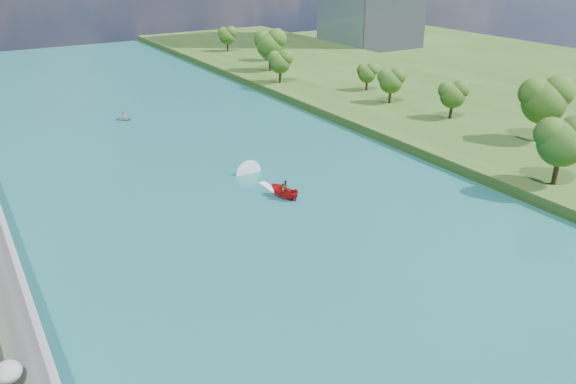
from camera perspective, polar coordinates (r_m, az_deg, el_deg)
ground at (r=52.53m, az=3.41°, el=-7.32°), size 260.00×260.00×0.00m
river_water at (r=67.99m, az=-6.22°, el=0.18°), size 55.00×240.00×0.10m
berm_east at (r=98.09m, az=20.94°, el=6.61°), size 44.00×240.00×1.50m
trees_east at (r=93.17m, az=14.30°, el=10.07°), size 18.21×146.81×10.97m
motorboat at (r=66.58m, az=-1.12°, el=0.45°), size 3.60×18.90×2.02m
raft at (r=99.18m, az=-16.34°, el=7.21°), size 3.20×3.24×1.49m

